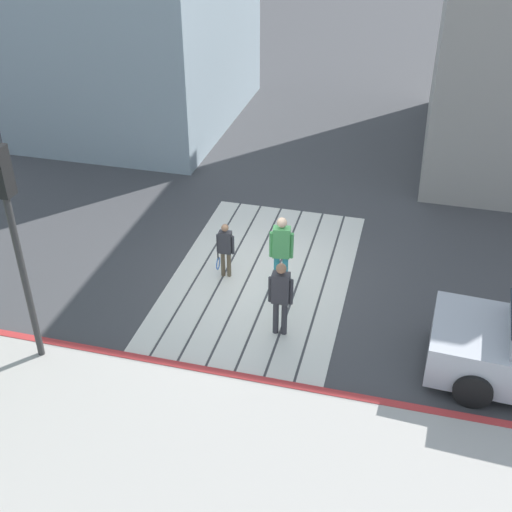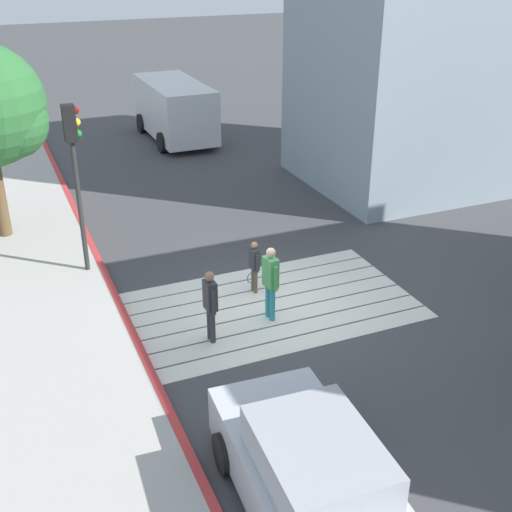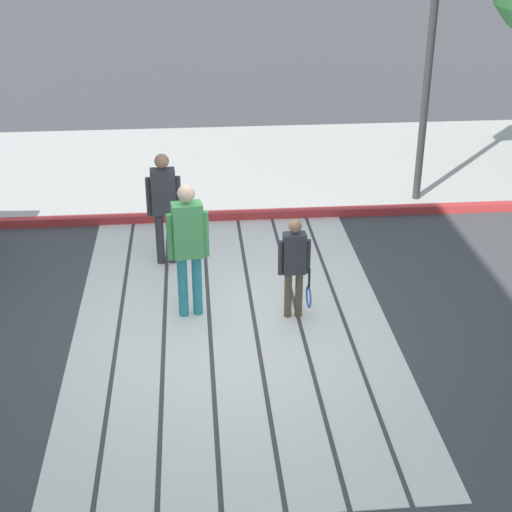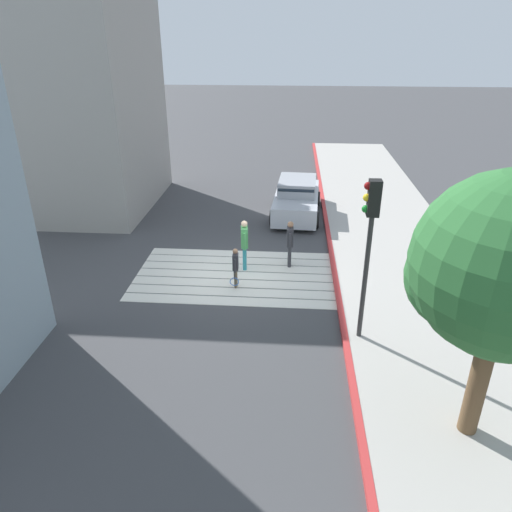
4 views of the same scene
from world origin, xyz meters
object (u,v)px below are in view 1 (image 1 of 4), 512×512
Objects in this scene: traffic_light_corner at (11,215)px; pedestrian_child_with_racket at (225,247)px; pedestrian_adult_trailing at (281,248)px; pedestrian_adult_lead at (281,294)px.

traffic_light_corner is 3.24× the size of pedestrian_child_with_racket.
pedestrian_adult_lead is at bearing -167.76° from pedestrian_adult_trailing.
pedestrian_child_with_racket is at bearing -35.94° from traffic_light_corner.
traffic_light_corner reaches higher than pedestrian_child_with_racket.
pedestrian_adult_trailing is 1.32× the size of pedestrian_child_with_racket.
traffic_light_corner is at bearing 144.06° from pedestrian_child_with_racket.
pedestrian_adult_trailing is at bearing -48.83° from traffic_light_corner.
traffic_light_corner is at bearing 113.91° from pedestrian_adult_lead.
traffic_light_corner reaches higher than pedestrian_adult_lead.
traffic_light_corner is 4.95m from pedestrian_adult_lead.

